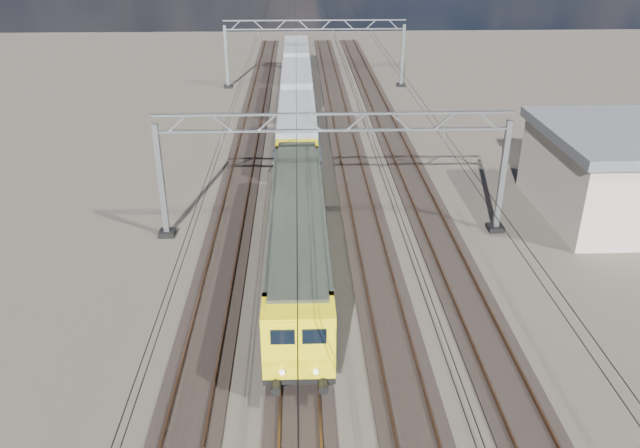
{
  "coord_description": "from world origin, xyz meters",
  "views": [
    {
      "loc": [
        -1.89,
        -28.24,
        16.09
      ],
      "look_at": [
        -0.87,
        0.21,
        2.4
      ],
      "focal_mm": 35.0,
      "sensor_mm": 36.0,
      "label": 1
    }
  ],
  "objects_px": {
    "hopper_wagon_lead": "(297,128)",
    "hopper_wagon_third": "(296,57)",
    "catenary_gantry_mid": "(333,170)",
    "hopper_wagon_mid": "(297,85)",
    "catenary_gantry_far": "(315,51)",
    "locomotive": "(298,231)"
  },
  "relations": [
    {
      "from": "locomotive",
      "to": "hopper_wagon_lead",
      "type": "relative_size",
      "value": 1.62
    },
    {
      "from": "catenary_gantry_far",
      "to": "locomotive",
      "type": "xyz_separation_m",
      "value": [
        -2.0,
        -40.35,
        -1.58
      ]
    },
    {
      "from": "hopper_wagon_mid",
      "to": "hopper_wagon_third",
      "type": "bearing_deg",
      "value": 90.0
    },
    {
      "from": "locomotive",
      "to": "hopper_wagon_third",
      "type": "xyz_separation_m",
      "value": [
        -0.0,
        46.1,
        -0.09
      ]
    },
    {
      "from": "hopper_wagon_mid",
      "to": "hopper_wagon_third",
      "type": "xyz_separation_m",
      "value": [
        0.0,
        14.2,
        0.0
      ]
    },
    {
      "from": "catenary_gantry_far",
      "to": "hopper_wagon_third",
      "type": "distance_m",
      "value": 6.31
    },
    {
      "from": "catenary_gantry_mid",
      "to": "hopper_wagon_lead",
      "type": "bearing_deg",
      "value": 98.53
    },
    {
      "from": "catenary_gantry_far",
      "to": "hopper_wagon_mid",
      "type": "bearing_deg",
      "value": -103.31
    },
    {
      "from": "catenary_gantry_far",
      "to": "locomotive",
      "type": "distance_m",
      "value": 40.43
    },
    {
      "from": "hopper_wagon_lead",
      "to": "catenary_gantry_far",
      "type": "bearing_deg",
      "value": 84.95
    },
    {
      "from": "catenary_gantry_mid",
      "to": "hopper_wagon_lead",
      "type": "relative_size",
      "value": 1.53
    },
    {
      "from": "catenary_gantry_mid",
      "to": "catenary_gantry_far",
      "type": "xyz_separation_m",
      "value": [
        0.0,
        36.0,
        0.0
      ]
    },
    {
      "from": "hopper_wagon_lead",
      "to": "hopper_wagon_third",
      "type": "relative_size",
      "value": 1.0
    },
    {
      "from": "catenary_gantry_mid",
      "to": "catenary_gantry_far",
      "type": "distance_m",
      "value": 36.0
    },
    {
      "from": "locomotive",
      "to": "hopper_wagon_third",
      "type": "distance_m",
      "value": 46.1
    },
    {
      "from": "catenary_gantry_mid",
      "to": "catenary_gantry_far",
      "type": "relative_size",
      "value": 1.0
    },
    {
      "from": "catenary_gantry_mid",
      "to": "hopper_wagon_mid",
      "type": "xyz_separation_m",
      "value": [
        -2.0,
        27.54,
        -1.67
      ]
    },
    {
      "from": "hopper_wagon_mid",
      "to": "hopper_wagon_third",
      "type": "distance_m",
      "value": 14.2
    },
    {
      "from": "catenary_gantry_mid",
      "to": "locomotive",
      "type": "height_order",
      "value": "catenary_gantry_mid"
    },
    {
      "from": "hopper_wagon_lead",
      "to": "hopper_wagon_mid",
      "type": "height_order",
      "value": "same"
    },
    {
      "from": "catenary_gantry_far",
      "to": "hopper_wagon_lead",
      "type": "bearing_deg",
      "value": -95.05
    },
    {
      "from": "hopper_wagon_mid",
      "to": "hopper_wagon_third",
      "type": "relative_size",
      "value": 1.0
    }
  ]
}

